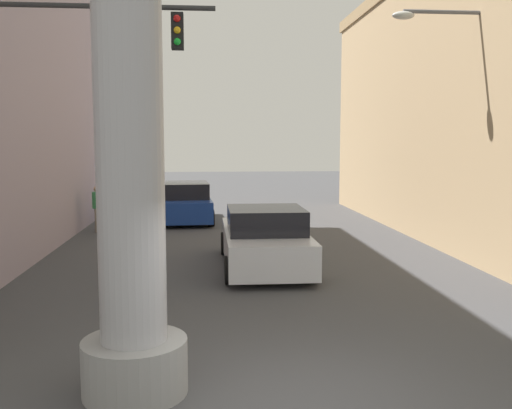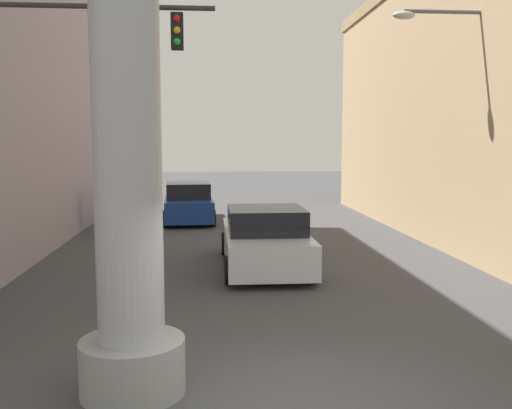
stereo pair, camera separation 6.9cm
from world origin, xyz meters
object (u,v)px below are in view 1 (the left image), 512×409
car_far (187,203)px  car_lead (265,240)px  pedestrian_far_left (97,205)px  traffic_light_mast (39,92)px  neon_sign_pole (127,3)px  street_lamp (467,110)px

car_far → car_lead: bearing=-75.6°
car_lead → pedestrian_far_left: bearing=130.7°
traffic_light_mast → pedestrian_far_left: bearing=93.9°
car_lead → car_far: (-2.23, 8.68, 0.03)m
neon_sign_pole → traffic_light_mast: neon_sign_pole is taller
traffic_light_mast → car_far: 11.98m
neon_sign_pole → traffic_light_mast: bearing=117.1°
street_lamp → car_far: street_lamp is taller
neon_sign_pole → traffic_light_mast: 5.11m
traffic_light_mast → car_far: (2.46, 11.22, -3.42)m
street_lamp → car_lead: street_lamp is taller
car_far → traffic_light_mast: bearing=-102.4°
neon_sign_pole → car_far: 16.25m
street_lamp → car_lead: (-5.12, 0.10, -3.28)m
neon_sign_pole → pedestrian_far_left: (-2.89, 13.19, -3.86)m
neon_sign_pole → car_lead: (2.38, 7.05, -4.12)m
traffic_light_mast → car_lead: size_ratio=1.23×
street_lamp → car_far: bearing=130.0°
car_lead → car_far: bearing=104.4°
neon_sign_pole → pedestrian_far_left: 14.04m
neon_sign_pole → street_lamp: size_ratio=1.63×
car_far → pedestrian_far_left: 3.97m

